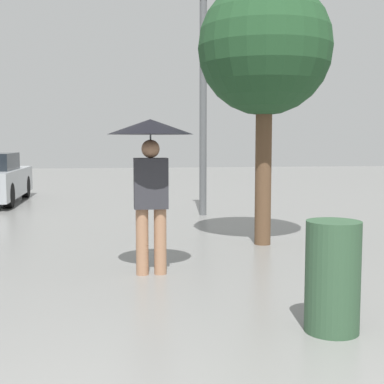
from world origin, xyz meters
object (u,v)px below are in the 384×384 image
object	(u,v)px
street_lamp	(203,85)
trash_bin	(333,277)
tree	(265,50)
pedestrian	(151,153)

from	to	relation	value
street_lamp	trash_bin	bearing A→B (deg)	-90.97
street_lamp	trash_bin	world-z (taller)	street_lamp
tree	street_lamp	distance (m)	3.33
pedestrian	trash_bin	bearing A→B (deg)	-57.88
pedestrian	street_lamp	world-z (taller)	street_lamp
pedestrian	tree	size ratio (longest dim) A/B	0.46
pedestrian	tree	distance (m)	2.81
tree	street_lamp	bearing A→B (deg)	96.07
pedestrian	trash_bin	world-z (taller)	pedestrian
pedestrian	street_lamp	bearing A→B (deg)	73.63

